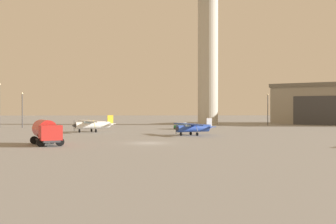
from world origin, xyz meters
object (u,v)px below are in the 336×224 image
(airplane_blue, at_px, (193,127))
(light_post_north, at_px, (0,102))
(light_post_west, at_px, (268,106))
(light_post_east, at_px, (22,107))
(car_green, at_px, (181,126))
(truck_fuel_tanker_red, at_px, (46,131))
(control_tower, at_px, (208,33))
(airplane_white, at_px, (93,124))

(airplane_blue, relative_size, light_post_north, 0.90)
(light_post_west, height_order, light_post_east, light_post_west)
(car_green, bearing_deg, airplane_blue, 24.00)
(truck_fuel_tanker_red, bearing_deg, light_post_east, 174.45)
(truck_fuel_tanker_red, bearing_deg, car_green, 128.84)
(truck_fuel_tanker_red, relative_size, light_post_west, 0.83)
(control_tower, bearing_deg, light_post_east, -157.90)
(light_post_north, bearing_deg, airplane_blue, -36.10)
(airplane_white, height_order, airplane_blue, airplane_white)
(control_tower, xyz_separation_m, car_green, (-8.75, -23.97, -23.84))
(car_green, relative_size, light_post_east, 0.56)
(control_tower, distance_m, airplane_blue, 51.55)
(truck_fuel_tanker_red, bearing_deg, light_post_north, 179.47)
(light_post_west, bearing_deg, airplane_blue, -119.96)
(light_post_east, distance_m, light_post_north, 6.82)
(light_post_north, bearing_deg, airplane_white, -40.18)
(airplane_blue, distance_m, truck_fuel_tanker_red, 26.47)
(control_tower, xyz_separation_m, light_post_east, (-43.88, -17.82, -19.80))
(airplane_white, height_order, light_post_north, light_post_north)
(light_post_north, bearing_deg, control_tower, 16.53)
(truck_fuel_tanker_red, distance_m, light_post_north, 53.21)
(light_post_east, bearing_deg, light_post_north, 153.35)
(light_post_north, bearing_deg, car_green, -12.56)
(light_post_west, bearing_deg, light_post_east, -168.45)
(airplane_white, relative_size, light_post_west, 1.23)
(airplane_blue, height_order, truck_fuel_tanker_red, truck_fuel_tanker_red)
(truck_fuel_tanker_red, height_order, light_post_west, light_post_west)
(control_tower, distance_m, light_post_north, 55.28)
(airplane_white, bearing_deg, airplane_blue, 122.36)
(control_tower, height_order, light_post_north, control_tower)
(light_post_west, height_order, light_post_north, light_post_north)
(truck_fuel_tanker_red, relative_size, light_post_north, 0.66)
(truck_fuel_tanker_red, height_order, light_post_north, light_post_north)
(control_tower, relative_size, light_post_north, 4.39)
(airplane_blue, xyz_separation_m, truck_fuel_tanker_red, (-19.65, -17.73, 0.37))
(light_post_east, bearing_deg, truck_fuel_tanker_red, -70.35)
(airplane_blue, distance_m, car_green, 21.32)
(control_tower, relative_size, car_green, 10.06)
(light_post_east, xyz_separation_m, light_post_north, (-6.01, 3.01, 1.13))
(light_post_west, bearing_deg, airplane_white, -144.08)
(light_post_east, height_order, light_post_north, light_post_north)
(control_tower, height_order, light_post_east, control_tower)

